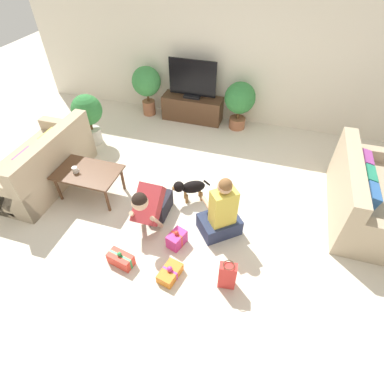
{
  "coord_description": "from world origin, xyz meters",
  "views": [
    {
      "loc": [
        0.96,
        -3.1,
        3.24
      ],
      "look_at": [
        0.09,
        -0.27,
        0.45
      ],
      "focal_mm": 28.0,
      "sensor_mm": 36.0,
      "label": 1
    }
  ],
  "objects_px": {
    "gift_box_b": "(121,259)",
    "potted_plant_back_left": "(147,84)",
    "mug": "(75,170)",
    "tv_console": "(192,108)",
    "gift_bag_a": "(227,275)",
    "tv": "(192,81)",
    "gift_box_a": "(170,273)",
    "potted_plant_corner_left": "(88,114)",
    "sofa_right": "(365,198)",
    "person_sitting": "(221,214)",
    "coffee_table": "(88,174)",
    "gift_box_c": "(177,239)",
    "person_kneeling": "(151,205)",
    "potted_plant_back_right": "(240,100)",
    "sofa_left": "(42,165)",
    "dog": "(190,187)"
  },
  "relations": [
    {
      "from": "person_sitting",
      "to": "gift_bag_a",
      "type": "bearing_deg",
      "value": 69.2
    },
    {
      "from": "coffee_table",
      "to": "potted_plant_back_right",
      "type": "bearing_deg",
      "value": 55.93
    },
    {
      "from": "tv_console",
      "to": "tv",
      "type": "distance_m",
      "value": 0.58
    },
    {
      "from": "sofa_right",
      "to": "coffee_table",
      "type": "height_order",
      "value": "sofa_right"
    },
    {
      "from": "coffee_table",
      "to": "potted_plant_back_right",
      "type": "height_order",
      "value": "potted_plant_back_right"
    },
    {
      "from": "gift_box_b",
      "to": "coffee_table",
      "type": "bearing_deg",
      "value": 134.38
    },
    {
      "from": "coffee_table",
      "to": "tv_console",
      "type": "bearing_deg",
      "value": 73.2
    },
    {
      "from": "person_kneeling",
      "to": "person_sitting",
      "type": "xyz_separation_m",
      "value": [
        0.93,
        0.12,
        -0.01
      ]
    },
    {
      "from": "sofa_right",
      "to": "potted_plant_back_left",
      "type": "height_order",
      "value": "potted_plant_back_left"
    },
    {
      "from": "dog",
      "to": "person_kneeling",
      "type": "bearing_deg",
      "value": -61.06
    },
    {
      "from": "sofa_left",
      "to": "dog",
      "type": "bearing_deg",
      "value": 96.1
    },
    {
      "from": "gift_box_c",
      "to": "potted_plant_back_left",
      "type": "bearing_deg",
      "value": 118.76
    },
    {
      "from": "tv_console",
      "to": "potted_plant_corner_left",
      "type": "xyz_separation_m",
      "value": [
        -1.54,
        -1.37,
        0.35
      ]
    },
    {
      "from": "gift_bag_a",
      "to": "gift_box_c",
      "type": "bearing_deg",
      "value": 152.5
    },
    {
      "from": "gift_box_b",
      "to": "gift_bag_a",
      "type": "height_order",
      "value": "gift_bag_a"
    },
    {
      "from": "sofa_right",
      "to": "coffee_table",
      "type": "bearing_deg",
      "value": 101.13
    },
    {
      "from": "tv",
      "to": "person_sitting",
      "type": "xyz_separation_m",
      "value": [
        1.25,
        -2.81,
        -0.48
      ]
    },
    {
      "from": "gift_box_c",
      "to": "person_kneeling",
      "type": "bearing_deg",
      "value": 149.54
    },
    {
      "from": "sofa_left",
      "to": "gift_bag_a",
      "type": "distance_m",
      "value": 3.35
    },
    {
      "from": "sofa_right",
      "to": "person_sitting",
      "type": "bearing_deg",
      "value": 116.48
    },
    {
      "from": "gift_box_a",
      "to": "dog",
      "type": "bearing_deg",
      "value": 97.31
    },
    {
      "from": "potted_plant_corner_left",
      "to": "gift_box_b",
      "type": "height_order",
      "value": "potted_plant_corner_left"
    },
    {
      "from": "potted_plant_corner_left",
      "to": "person_kneeling",
      "type": "height_order",
      "value": "potted_plant_corner_left"
    },
    {
      "from": "gift_box_a",
      "to": "mug",
      "type": "bearing_deg",
      "value": 152.12
    },
    {
      "from": "gift_box_b",
      "to": "potted_plant_back_left",
      "type": "bearing_deg",
      "value": 107.69
    },
    {
      "from": "coffee_table",
      "to": "person_sitting",
      "type": "distance_m",
      "value": 2.06
    },
    {
      "from": "sofa_right",
      "to": "gift_bag_a",
      "type": "relative_size",
      "value": 4.18
    },
    {
      "from": "potted_plant_corner_left",
      "to": "gift_box_a",
      "type": "height_order",
      "value": "potted_plant_corner_left"
    },
    {
      "from": "gift_box_b",
      "to": "gift_bag_a",
      "type": "distance_m",
      "value": 1.33
    },
    {
      "from": "sofa_left",
      "to": "coffee_table",
      "type": "relative_size",
      "value": 1.86
    },
    {
      "from": "potted_plant_corner_left",
      "to": "gift_box_b",
      "type": "bearing_deg",
      "value": -53.09
    },
    {
      "from": "dog",
      "to": "coffee_table",
      "type": "bearing_deg",
      "value": -108.03
    },
    {
      "from": "person_sitting",
      "to": "gift_box_a",
      "type": "relative_size",
      "value": 2.77
    },
    {
      "from": "tv",
      "to": "gift_box_a",
      "type": "bearing_deg",
      "value": -77.07
    },
    {
      "from": "tv",
      "to": "potted_plant_corner_left",
      "type": "height_order",
      "value": "tv"
    },
    {
      "from": "potted_plant_back_right",
      "to": "gift_box_c",
      "type": "distance_m",
      "value": 3.19
    },
    {
      "from": "potted_plant_back_left",
      "to": "gift_box_c",
      "type": "height_order",
      "value": "potted_plant_back_left"
    },
    {
      "from": "sofa_left",
      "to": "gift_box_b",
      "type": "relative_size",
      "value": 5.03
    },
    {
      "from": "tv",
      "to": "gift_box_b",
      "type": "height_order",
      "value": "tv"
    },
    {
      "from": "potted_plant_back_right",
      "to": "gift_bag_a",
      "type": "distance_m",
      "value": 3.6
    },
    {
      "from": "sofa_right",
      "to": "potted_plant_corner_left",
      "type": "relative_size",
      "value": 1.86
    },
    {
      "from": "coffee_table",
      "to": "potted_plant_corner_left",
      "type": "xyz_separation_m",
      "value": [
        -0.74,
        1.29,
        0.19
      ]
    },
    {
      "from": "sofa_left",
      "to": "potted_plant_corner_left",
      "type": "xyz_separation_m",
      "value": [
        0.15,
        1.22,
        0.28
      ]
    },
    {
      "from": "tv_console",
      "to": "gift_bag_a",
      "type": "xyz_separation_m",
      "value": [
        1.51,
        -3.58,
        -0.05
      ]
    },
    {
      "from": "gift_bag_a",
      "to": "mug",
      "type": "xyz_separation_m",
      "value": [
        -2.46,
        0.86,
        0.3
      ]
    },
    {
      "from": "gift_box_b",
      "to": "mug",
      "type": "bearing_deg",
      "value": 140.13
    },
    {
      "from": "coffee_table",
      "to": "potted_plant_back_left",
      "type": "relative_size",
      "value": 0.93
    },
    {
      "from": "sofa_left",
      "to": "mug",
      "type": "distance_m",
      "value": 0.77
    },
    {
      "from": "sofa_right",
      "to": "gift_box_b",
      "type": "bearing_deg",
      "value": 121.62
    },
    {
      "from": "potted_plant_back_right",
      "to": "person_kneeling",
      "type": "height_order",
      "value": "potted_plant_back_right"
    }
  ]
}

